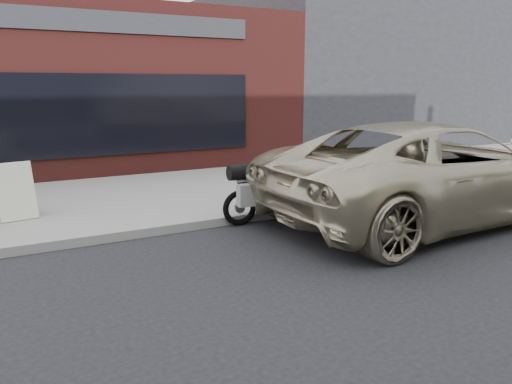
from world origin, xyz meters
TOP-DOWN VIEW (x-y plane):
  - ground at (0.00, 0.00)m, footprint 120.00×120.00m
  - near_sidewalk at (0.00, 7.00)m, footprint 44.00×6.00m
  - storefront at (-2.00, 13.98)m, footprint 14.00×10.07m
  - neighbour_building at (10.00, 14.00)m, footprint 10.00×10.00m
  - motorcycle at (0.87, 3.88)m, footprint 2.06×0.66m
  - minivan at (3.50, 2.60)m, footprint 6.55×3.17m
  - sandwich_sign at (-3.17, 5.75)m, footprint 0.70×0.66m

SIDE VIEW (x-z plane):
  - ground at x=0.00m, z-range 0.00..0.00m
  - near_sidewalk at x=0.00m, z-range 0.00..0.15m
  - motorcycle at x=0.87m, z-range -0.09..1.21m
  - sandwich_sign at x=-3.17m, z-range 0.15..1.13m
  - minivan at x=3.50m, z-range 0.00..1.80m
  - storefront at x=-2.00m, z-range 0.00..4.50m
  - neighbour_building at x=10.00m, z-range 0.00..6.00m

